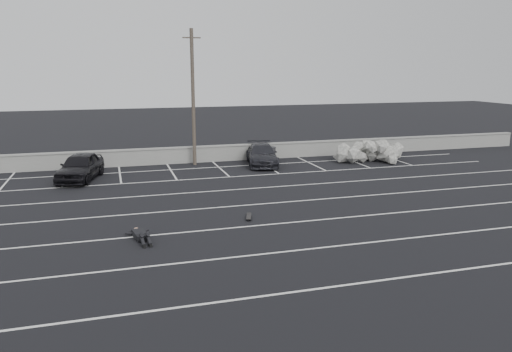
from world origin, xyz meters
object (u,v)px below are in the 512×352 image
object	(u,v)px
person	(139,231)
skateboard	(249,217)
car_right	(262,155)
riprap_pile	(372,153)
trash_bin	(271,154)
car_left	(80,167)
utility_pole	(193,97)

from	to	relation	value
person	skateboard	size ratio (longest dim) A/B	3.18
car_right	riprap_pile	bearing A→B (deg)	5.17
riprap_pile	person	distance (m)	19.42
car_right	skateboard	xyz separation A→B (m)	(-3.95, -10.96, -0.59)
car_right	trash_bin	distance (m)	1.39
car_right	trash_bin	xyz separation A→B (m)	(0.96, 0.99, -0.17)
car_left	riprap_pile	distance (m)	18.35
utility_pole	trash_bin	size ratio (longest dim) A/B	8.79
skateboard	trash_bin	bearing A→B (deg)	84.99
car_left	car_right	distance (m)	11.02
car_right	skateboard	bearing A→B (deg)	-98.25
car_left	person	world-z (taller)	car_left
utility_pole	car_left	bearing A→B (deg)	-159.50
riprap_pile	skateboard	world-z (taller)	riprap_pile
person	skateboard	distance (m)	4.63
car_left	riprap_pile	bearing A→B (deg)	16.39
trash_bin	person	distance (m)	16.09
car_left	trash_bin	distance (m)	12.13
car_left	person	distance (m)	11.05
utility_pole	riprap_pile	bearing A→B (deg)	-10.13
skateboard	car_left	bearing A→B (deg)	143.26
car_left	skateboard	xyz separation A→B (m)	(7.00, -9.65, -0.68)
car_right	riprap_pile	xyz separation A→B (m)	(7.40, -0.83, -0.12)
riprap_pile	car_right	bearing A→B (deg)	173.61
car_left	trash_bin	size ratio (longest dim) A/B	4.59
car_right	trash_bin	size ratio (longest dim) A/B	4.71
car_left	riprap_pile	world-z (taller)	car_left
trash_bin	skateboard	bearing A→B (deg)	-112.33
utility_pole	riprap_pile	world-z (taller)	utility_pole
utility_pole	skateboard	distance (m)	12.90
trash_bin	car_right	bearing A→B (deg)	-134.20
car_left	utility_pole	xyz separation A→B (m)	(6.81, 2.55, 3.53)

